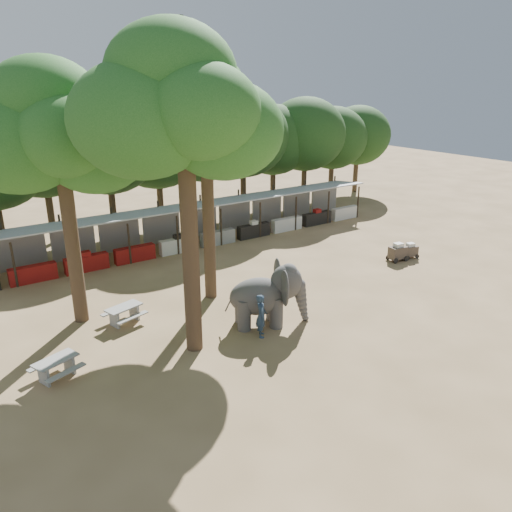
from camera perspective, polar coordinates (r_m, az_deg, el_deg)
ground at (r=22.02m, az=9.62°, el=-8.04°), size 100.00×100.00×0.00m
vendor_stalls at (r=32.19m, az=-7.43°, el=3.32°), size 28.00×2.99×2.80m
yard_tree_left at (r=21.62m, az=-22.20°, el=13.14°), size 7.10×6.90×11.02m
yard_tree_center at (r=17.79m, az=-8.96°, el=16.47°), size 7.10×6.90×12.04m
yard_tree_back at (r=22.75m, az=-6.38°, el=15.53°), size 7.10×6.90×11.36m
backdrop_trees at (r=35.92m, az=-11.59°, el=11.85°), size 46.46×5.95×8.33m
elephant at (r=21.47m, az=1.43°, el=-4.45°), size 3.64×2.89×2.72m
handler at (r=20.62m, az=0.61°, el=-6.83°), size 0.72×0.81×1.87m
picnic_table_near at (r=19.47m, az=-21.87°, el=-11.56°), size 1.89×1.79×0.76m
picnic_table_far at (r=22.62m, az=-14.83°, el=-6.22°), size 1.88×1.77×0.78m
cart_front at (r=30.38m, az=15.89°, el=0.44°), size 1.18×0.84×1.08m
cart_back at (r=31.08m, az=17.18°, el=0.59°), size 1.06×0.81×0.93m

